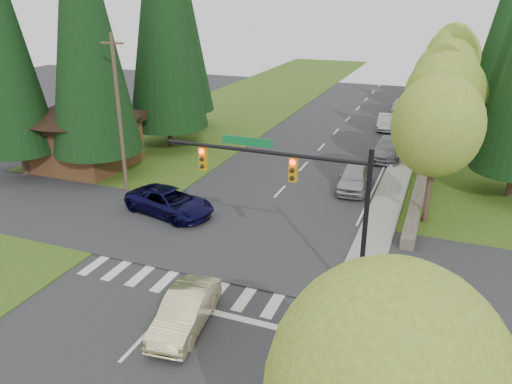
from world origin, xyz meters
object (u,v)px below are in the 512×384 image
Objects in this scene: parked_car_a at (354,178)px; parked_car_c at (386,122)px; sedan_champagne at (185,311)px; parked_car_d at (400,106)px; parked_car_e at (409,106)px; suv_navy at (170,202)px; parked_car_b at (388,148)px.

parked_car_a reaches higher than parked_car_c.
parked_car_a reaches higher than sedan_champagne.
sedan_champagne reaches higher than parked_car_c.
sedan_champagne is 1.01× the size of parked_car_d.
sedan_champagne is at bearing -99.08° from parked_car_c.
parked_car_d is 0.84× the size of parked_car_e.
suv_navy is 34.34m from parked_car_d.
parked_car_e reaches higher than parked_car_d.
sedan_champagne is 25.34m from parked_car_b.
parked_car_c is at bearing 78.04° from sedan_champagne.
suv_navy is 26.54m from parked_car_c.
parked_car_c is at bearing -95.92° from parked_car_d.
parked_car_c is (-0.23, 16.97, -0.11)m from parked_car_a.
suv_navy is at bearing -143.02° from parked_car_a.
suv_navy is (-6.07, 9.17, 0.05)m from sedan_champagne.
parked_car_e is (10.46, 33.28, -0.02)m from suv_navy.
suv_navy is at bearing -121.69° from parked_car_b.
parked_car_a is 1.10× the size of parked_car_d.
parked_car_a is at bearing -93.29° from parked_car_c.
parked_car_d is (9.52, 32.99, -0.04)m from suv_navy.
parked_car_a is 0.89× the size of parked_car_b.
parked_car_b is 1.26× the size of parked_car_c.
parked_car_e is at bearing 83.68° from parked_car_a.
parked_car_e is (4.39, 42.45, 0.03)m from sedan_champagne.
parked_car_b is 17.50m from parked_car_e.
parked_car_b reaches higher than parked_car_c.
parked_car_e is (0.94, 0.29, 0.01)m from parked_car_d.
parked_car_d is (0.46, 8.04, 0.04)m from parked_car_c.
suv_navy is 18.93m from parked_car_b.
parked_car_a is at bearing -96.67° from parked_car_b.
parked_car_c is (-1.40, 9.17, -0.08)m from parked_car_b.
parked_car_d is at bearing 85.79° from parked_car_a.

